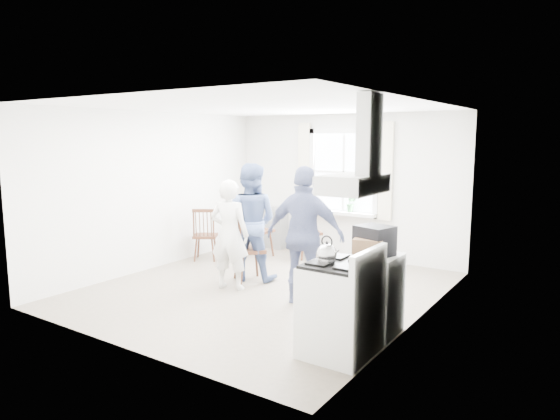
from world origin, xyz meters
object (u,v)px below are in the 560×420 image
object	(u,v)px
gas_stove	(341,307)
low_cabinet	(375,294)
stereo_stack	(374,241)
windsor_chair_c	(204,229)
windsor_chair_b	(242,240)
person_right	(305,236)
person_left	(230,235)
windsor_chair_a	(255,223)
person_mid	(250,222)

from	to	relation	value
gas_stove	low_cabinet	distance (m)	0.70
stereo_stack	windsor_chair_c	world-z (taller)	stereo_stack
windsor_chair_b	person_right	world-z (taller)	person_right
windsor_chair_b	person_left	world-z (taller)	person_left
windsor_chair_b	windsor_chair_a	bearing A→B (deg)	119.30
gas_stove	windsor_chair_a	xyz separation A→B (m)	(-3.16, 2.77, 0.16)
low_cabinet	gas_stove	bearing A→B (deg)	-95.68
low_cabinet	windsor_chair_b	size ratio (longest dim) A/B	0.85
low_cabinet	person_mid	world-z (taller)	person_mid
low_cabinet	windsor_chair_c	world-z (taller)	windsor_chair_c
gas_stove	person_right	world-z (taller)	person_right
windsor_chair_a	windsor_chair_c	size ratio (longest dim) A/B	1.11
windsor_chair_b	stereo_stack	bearing A→B (deg)	-17.75
windsor_chair_a	person_right	size ratio (longest dim) A/B	0.58
windsor_chair_a	windsor_chair_b	world-z (taller)	windsor_chair_a
low_cabinet	windsor_chair_a	xyz separation A→B (m)	(-3.23, 2.07, 0.20)
stereo_stack	person_left	world-z (taller)	person_left
windsor_chair_a	person_mid	world-z (taller)	person_mid
windsor_chair_c	gas_stove	bearing A→B (deg)	-29.09
windsor_chair_c	person_mid	bearing A→B (deg)	-18.25
stereo_stack	windsor_chair_c	xyz separation A→B (m)	(-3.81, 1.42, -0.48)
low_cabinet	person_right	xyz separation A→B (m)	(-1.18, 0.44, 0.46)
person_mid	windsor_chair_a	bearing A→B (deg)	-74.81
person_mid	gas_stove	bearing A→B (deg)	127.11
low_cabinet	person_left	world-z (taller)	person_left
windsor_chair_a	windsor_chair_b	size ratio (longest dim) A/B	1.00
person_left	person_mid	distance (m)	0.57
windsor_chair_b	person_left	bearing A→B (deg)	-78.38
gas_stove	windsor_chair_c	world-z (taller)	gas_stove
person_right	gas_stove	bearing A→B (deg)	124.54
gas_stove	windsor_chair_b	distance (m)	2.83
low_cabinet	person_mid	xyz separation A→B (m)	(-2.47, 0.94, 0.45)
gas_stove	person_right	size ratio (longest dim) A/B	0.62
windsor_chair_b	person_left	xyz separation A→B (m)	(0.08, -0.38, 0.15)
stereo_stack	windsor_chair_c	distance (m)	4.10
windsor_chair_a	person_mid	xyz separation A→B (m)	(0.76, -1.13, 0.25)
stereo_stack	windsor_chair_a	bearing A→B (deg)	146.73
person_mid	person_right	size ratio (longest dim) A/B	0.99
windsor_chair_a	person_left	distance (m)	1.89
gas_stove	person_left	bearing A→B (deg)	155.22
gas_stove	stereo_stack	distance (m)	0.89
windsor_chair_b	windsor_chair_c	bearing A→B (deg)	154.78
windsor_chair_c	low_cabinet	bearing A→B (deg)	-19.96
stereo_stack	windsor_chair_a	distance (m)	3.86
gas_stove	windsor_chair_a	size ratio (longest dim) A/B	1.06
low_cabinet	stereo_stack	size ratio (longest dim) A/B	2.04
windsor_chair_b	person_mid	bearing A→B (deg)	84.77
windsor_chair_b	person_right	size ratio (longest dim) A/B	0.58
person_mid	low_cabinet	bearing A→B (deg)	140.61
windsor_chair_a	windsor_chair_c	xyz separation A→B (m)	(-0.60, -0.69, -0.07)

